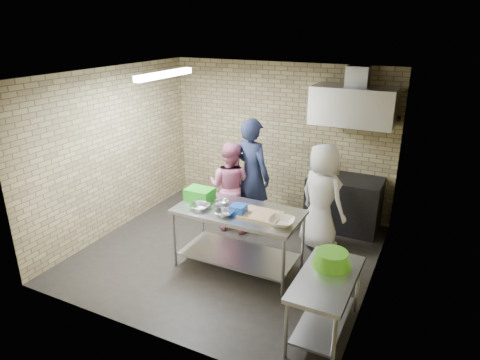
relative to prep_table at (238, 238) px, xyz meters
name	(u,v)px	position (x,y,z in m)	size (l,w,h in m)	color
floor	(228,253)	(-0.30, 0.25, -0.44)	(4.20, 4.20, 0.00)	black
ceiling	(226,74)	(-0.30, 0.25, 2.26)	(4.20, 4.20, 0.00)	black
back_wall	(279,138)	(-0.30, 2.25, 0.91)	(4.20, 0.06, 2.70)	tan
front_wall	(137,227)	(-0.30, -1.75, 0.91)	(4.20, 0.06, 2.70)	tan
left_wall	(114,151)	(-2.40, 0.25, 0.91)	(0.06, 4.00, 2.70)	tan
right_wall	(379,195)	(1.80, 0.25, 0.91)	(0.06, 4.00, 2.70)	tan
prep_table	(238,238)	(0.00, 0.00, 0.00)	(1.77, 0.88, 0.88)	silver
side_counter	(324,305)	(1.50, -0.85, -0.07)	(0.60, 1.20, 0.75)	silver
stove	(344,203)	(1.05, 1.90, 0.01)	(1.20, 0.70, 0.90)	black
range_hood	(353,106)	(1.05, 1.95, 1.66)	(1.30, 0.60, 0.60)	silver
hood_duct	(358,76)	(1.05, 2.10, 2.11)	(0.35, 0.30, 0.30)	#A5A8AD
wall_shelf	(374,117)	(1.35, 2.14, 1.48)	(0.80, 0.20, 0.04)	#3F2B19
fluorescent_fixture	(165,74)	(-1.30, 0.25, 2.20)	(0.10, 1.25, 0.08)	white
green_crate	(200,194)	(-0.70, 0.12, 0.52)	(0.39, 0.29, 0.16)	green
blue_tub	(238,209)	(0.05, -0.10, 0.51)	(0.20, 0.20, 0.13)	blue
cutting_board	(261,215)	(0.35, -0.02, 0.46)	(0.54, 0.41, 0.03)	tan
mixing_bowl_a	(200,207)	(-0.50, -0.20, 0.48)	(0.28, 0.28, 0.07)	silver
mixing_bowl_b	(221,203)	(-0.30, 0.05, 0.48)	(0.21, 0.21, 0.07)	silver
mixing_bowl_c	(224,213)	(-0.10, -0.22, 0.47)	(0.25, 0.25, 0.06)	#B4B6BC
ceramic_bowl	(282,222)	(0.70, -0.15, 0.48)	(0.34, 0.34, 0.08)	beige
green_basin	(332,258)	(1.48, -0.60, 0.39)	(0.46, 0.46, 0.17)	#59C626
bottle_red	(359,109)	(1.10, 2.14, 1.59)	(0.07, 0.07, 0.18)	#B22619
bottle_green	(384,112)	(1.50, 2.14, 1.57)	(0.06, 0.06, 0.15)	green
man_navy	(252,175)	(-0.34, 1.19, 0.52)	(0.70, 0.46, 1.92)	black
woman_pink	(230,187)	(-0.66, 1.01, 0.32)	(0.74, 0.58, 1.53)	pink
woman_white	(322,197)	(0.88, 1.09, 0.40)	(0.82, 0.53, 1.68)	silver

